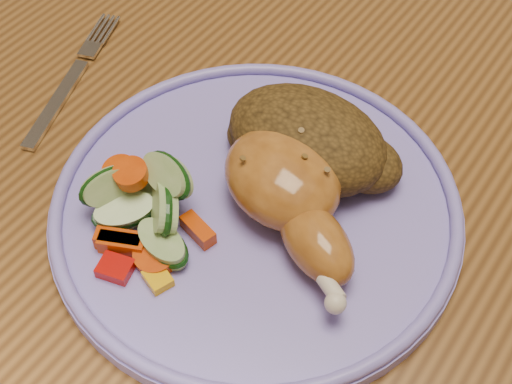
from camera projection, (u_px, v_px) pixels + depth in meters
dining_table at (351, 204)px, 0.64m from camera, size 0.90×1.40×0.75m
plate at (256, 210)px, 0.53m from camera, size 0.30×0.30×0.01m
plate_rim at (256, 201)px, 0.52m from camera, size 0.30×0.30×0.01m
chicken_leg at (290, 193)px, 0.50m from camera, size 0.15×0.12×0.05m
rice_pilaf at (310, 141)px, 0.53m from camera, size 0.14×0.09×0.06m
vegetable_pile at (144, 206)px, 0.50m from camera, size 0.11×0.10×0.05m
fork at (69, 83)px, 0.61m from camera, size 0.06×0.15×0.00m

